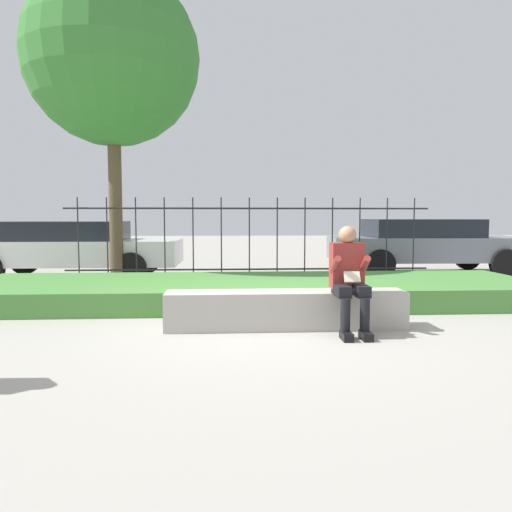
{
  "coord_description": "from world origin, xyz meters",
  "views": [
    {
      "loc": [
        -0.45,
        -6.01,
        1.37
      ],
      "look_at": [
        -0.06,
        0.53,
        0.85
      ],
      "focal_mm": 35.0,
      "sensor_mm": 36.0,
      "label": 1
    }
  ],
  "objects_px": {
    "car_parked_left": "(71,247)",
    "car_parked_right": "(426,244)",
    "tree_behind_fence": "(112,59)",
    "stone_bench": "(286,312)",
    "person_seated_reader": "(349,275)"
  },
  "relations": [
    {
      "from": "car_parked_left",
      "to": "tree_behind_fence",
      "type": "relative_size",
      "value": 0.75
    },
    {
      "from": "person_seated_reader",
      "to": "tree_behind_fence",
      "type": "distance_m",
      "value": 6.91
    },
    {
      "from": "stone_bench",
      "to": "car_parked_left",
      "type": "distance_m",
      "value": 6.65
    },
    {
      "from": "car_parked_right",
      "to": "tree_behind_fence",
      "type": "height_order",
      "value": "tree_behind_fence"
    },
    {
      "from": "stone_bench",
      "to": "person_seated_reader",
      "type": "bearing_deg",
      "value": -20.99
    },
    {
      "from": "car_parked_right",
      "to": "tree_behind_fence",
      "type": "distance_m",
      "value": 8.08
    },
    {
      "from": "stone_bench",
      "to": "tree_behind_fence",
      "type": "bearing_deg",
      "value": 124.92
    },
    {
      "from": "car_parked_left",
      "to": "tree_behind_fence",
      "type": "distance_m",
      "value": 4.07
    },
    {
      "from": "tree_behind_fence",
      "to": "car_parked_left",
      "type": "bearing_deg",
      "value": 140.76
    },
    {
      "from": "stone_bench",
      "to": "car_parked_left",
      "type": "relative_size",
      "value": 0.63
    },
    {
      "from": "car_parked_right",
      "to": "person_seated_reader",
      "type": "bearing_deg",
      "value": -118.57
    },
    {
      "from": "car_parked_right",
      "to": "stone_bench",
      "type": "bearing_deg",
      "value": -124.78
    },
    {
      "from": "stone_bench",
      "to": "car_parked_left",
      "type": "xyz_separation_m",
      "value": [
        -4.14,
        5.19,
        0.49
      ]
    },
    {
      "from": "car_parked_left",
      "to": "car_parked_right",
      "type": "distance_m",
      "value": 8.22
    },
    {
      "from": "car_parked_right",
      "to": "tree_behind_fence",
      "type": "bearing_deg",
      "value": -167.39
    }
  ]
}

